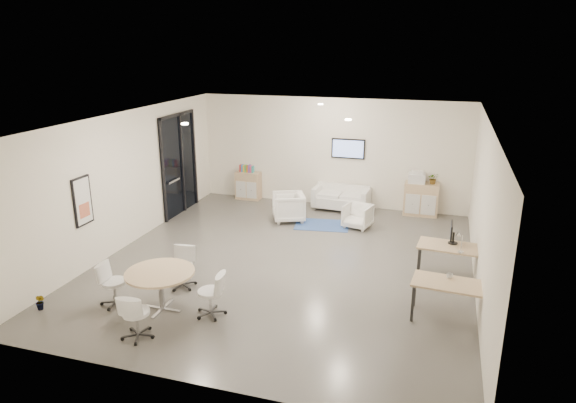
% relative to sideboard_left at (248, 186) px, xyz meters
% --- Properties ---
extents(room_shell, '(9.60, 10.60, 4.80)m').
position_rel_sideboard_left_xyz_m(room_shell, '(2.58, -4.27, 1.17)').
color(room_shell, '#52504B').
rests_on(room_shell, ground).
extents(glass_door, '(0.09, 1.90, 2.85)m').
position_rel_sideboard_left_xyz_m(glass_door, '(-1.38, -1.77, 1.07)').
color(glass_door, black).
rests_on(glass_door, room_shell).
extents(artwork, '(0.05, 0.54, 1.04)m').
position_rel_sideboard_left_xyz_m(artwork, '(-1.40, -5.87, 1.12)').
color(artwork, black).
rests_on(artwork, room_shell).
extents(wall_tv, '(0.98, 0.06, 0.58)m').
position_rel_sideboard_left_xyz_m(wall_tv, '(3.08, 0.19, 1.32)').
color(wall_tv, black).
rests_on(wall_tv, room_shell).
extents(ceiling_spots, '(3.14, 4.14, 0.03)m').
position_rel_sideboard_left_xyz_m(ceiling_spots, '(2.38, -3.44, 2.75)').
color(ceiling_spots, '#FFEAC6').
rests_on(ceiling_spots, room_shell).
extents(sideboard_left, '(0.77, 0.40, 0.86)m').
position_rel_sideboard_left_xyz_m(sideboard_left, '(0.00, 0.00, 0.00)').
color(sideboard_left, tan).
rests_on(sideboard_left, room_shell).
extents(sideboard_right, '(0.94, 0.46, 0.94)m').
position_rel_sideboard_left_xyz_m(sideboard_right, '(5.25, -0.03, 0.04)').
color(sideboard_right, tan).
rests_on(sideboard_right, room_shell).
extents(books, '(0.45, 0.14, 0.22)m').
position_rel_sideboard_left_xyz_m(books, '(-0.04, 0.00, 0.54)').
color(books, red).
rests_on(books, sideboard_left).
extents(printer, '(0.48, 0.41, 0.33)m').
position_rel_sideboard_left_xyz_m(printer, '(5.09, -0.02, 0.67)').
color(printer, white).
rests_on(printer, sideboard_right).
extents(loveseat, '(1.65, 0.90, 0.60)m').
position_rel_sideboard_left_xyz_m(loveseat, '(3.00, -0.18, -0.10)').
color(loveseat, white).
rests_on(loveseat, room_shell).
extents(blue_rug, '(1.55, 1.14, 0.01)m').
position_rel_sideboard_left_xyz_m(blue_rug, '(2.78, -1.68, -0.42)').
color(blue_rug, '#314C96').
rests_on(blue_rug, room_shell).
extents(armchair_left, '(1.04, 1.07, 0.85)m').
position_rel_sideboard_left_xyz_m(armchair_left, '(1.79, -1.57, -0.00)').
color(armchair_left, white).
rests_on(armchair_left, room_shell).
extents(armchair_right, '(0.79, 0.76, 0.69)m').
position_rel_sideboard_left_xyz_m(armchair_right, '(3.71, -1.56, -0.08)').
color(armchair_right, white).
rests_on(armchair_right, room_shell).
extents(desk_rear, '(1.44, 0.81, 0.72)m').
position_rel_sideboard_left_xyz_m(desk_rear, '(6.09, -4.05, 0.22)').
color(desk_rear, tan).
rests_on(desk_rear, room_shell).
extents(desk_front, '(1.39, 0.78, 0.70)m').
position_rel_sideboard_left_xyz_m(desk_front, '(6.07, -5.77, 0.20)').
color(desk_front, tan).
rests_on(desk_front, room_shell).
extents(monitor, '(0.20, 0.50, 0.44)m').
position_rel_sideboard_left_xyz_m(monitor, '(6.05, -3.90, 0.53)').
color(monitor, black).
rests_on(monitor, desk_rear).
extents(round_table, '(1.26, 1.26, 0.77)m').
position_rel_sideboard_left_xyz_m(round_table, '(1.02, -6.99, 0.25)').
color(round_table, tan).
rests_on(round_table, room_shell).
extents(meeting_chairs, '(2.51, 2.51, 0.82)m').
position_rel_sideboard_left_xyz_m(meeting_chairs, '(1.02, -6.99, -0.02)').
color(meeting_chairs, white).
rests_on(meeting_chairs, room_shell).
extents(plant_cabinet, '(0.33, 0.36, 0.25)m').
position_rel_sideboard_left_xyz_m(plant_cabinet, '(5.54, -0.04, 0.64)').
color(plant_cabinet, '#3F7F3F').
rests_on(plant_cabinet, sideboard_right).
extents(plant_floor, '(0.18, 0.32, 0.14)m').
position_rel_sideboard_left_xyz_m(plant_floor, '(-1.12, -7.66, -0.36)').
color(plant_floor, '#3F7F3F').
rests_on(plant_floor, room_shell).
extents(cup, '(0.12, 0.10, 0.11)m').
position_rel_sideboard_left_xyz_m(cup, '(6.04, -5.58, 0.32)').
color(cup, white).
rests_on(cup, desk_front).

